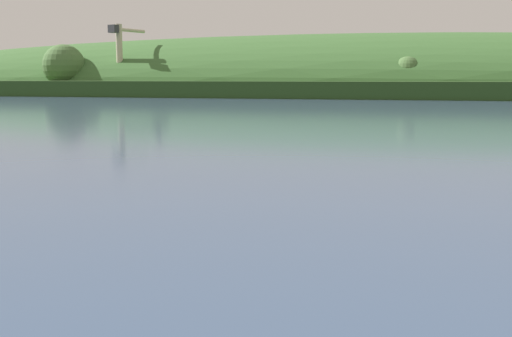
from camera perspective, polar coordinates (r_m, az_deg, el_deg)
The scene contains 2 objects.
far_shoreline_hill at distance 227.35m, azimuth 8.91°, elevation 6.82°, with size 592.31×140.41×42.41m.
dockside_crane at distance 216.07m, azimuth -12.27°, elevation 9.64°, with size 6.15×15.83×23.26m.
Camera 1 is at (10.35, 15.62, 5.90)m, focal length 43.85 mm.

